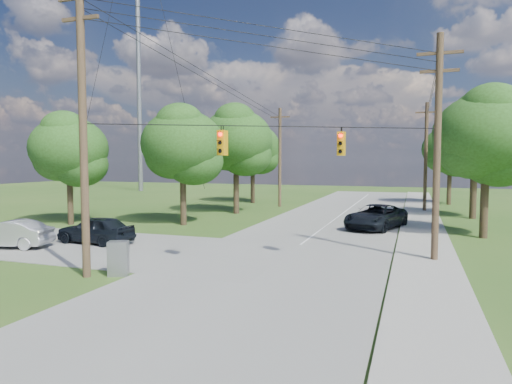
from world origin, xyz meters
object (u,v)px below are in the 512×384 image
at_px(pole_north_e, 426,156).
at_px(control_cabinet, 118,258).
at_px(car_cross_silver, 9,234).
at_px(pole_ne, 437,145).
at_px(car_main_north, 376,217).
at_px(pole_sw, 83,123).
at_px(pole_north_w, 280,156).
at_px(car_cross_dark, 96,229).

xyz_separation_m(pole_north_e, control_cabinet, (-12.40, -29.00, -4.42)).
distance_m(car_cross_silver, control_cabinet, 9.68).
xyz_separation_m(pole_ne, car_main_north, (-3.40, 9.65, -4.61)).
relative_size(pole_sw, car_cross_silver, 2.67).
relative_size(car_main_north, control_cabinet, 4.17).
distance_m(pole_ne, pole_north_w, 26.03).
bearing_deg(car_main_north, car_cross_dark, -125.38).
height_order(pole_ne, pole_north_w, pole_ne).
relative_size(pole_north_w, car_cross_dark, 2.18).
xyz_separation_m(pole_sw, pole_north_w, (-0.40, 29.60, -1.10)).
bearing_deg(pole_north_e, pole_north_w, 180.00).
height_order(car_cross_dark, control_cabinet, car_cross_dark).
bearing_deg(car_cross_dark, pole_north_e, 146.53).
relative_size(pole_north_e, car_main_north, 1.68).
height_order(pole_north_e, car_main_north, pole_north_e).
height_order(pole_ne, car_cross_dark, pole_ne).
height_order(pole_sw, pole_north_e, pole_sw).
relative_size(pole_sw, pole_ne, 1.14).
distance_m(pole_sw, pole_north_e, 32.55).
bearing_deg(control_cabinet, pole_north_e, 43.19).
bearing_deg(pole_ne, car_cross_dark, -175.78).
bearing_deg(car_cross_dark, pole_ne, 98.43).
xyz_separation_m(pole_sw, car_main_north, (10.10, 17.25, -5.37)).
bearing_deg(pole_sw, car_cross_silver, 155.88).
xyz_separation_m(pole_north_e, car_cross_dark, (-18.02, -23.33, -4.32)).
bearing_deg(car_main_north, pole_sw, -102.63).
distance_m(pole_north_w, control_cabinet, 29.37).
distance_m(car_cross_dark, control_cabinet, 7.99).
bearing_deg(control_cabinet, car_main_north, 37.95).
height_order(pole_ne, control_cabinet, pole_ne).
bearing_deg(pole_ne, car_cross_silver, -169.56).
xyz_separation_m(car_cross_dark, car_main_north, (14.62, 10.98, 0.04)).
xyz_separation_m(pole_sw, car_cross_silver, (-8.09, 3.62, -5.45)).
bearing_deg(pole_north_e, car_cross_silver, -129.73).
distance_m(pole_sw, pole_ne, 15.51).
relative_size(pole_north_e, pole_north_w, 1.00).
bearing_deg(pole_sw, pole_north_w, 90.77).
xyz_separation_m(pole_north_w, car_cross_dark, (-4.12, -23.33, -4.32)).
bearing_deg(pole_ne, pole_north_w, 122.29).
relative_size(pole_ne, pole_north_e, 1.05).
xyz_separation_m(pole_ne, control_cabinet, (-12.40, -7.00, -4.75)).
relative_size(car_cross_dark, car_cross_silver, 1.02).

